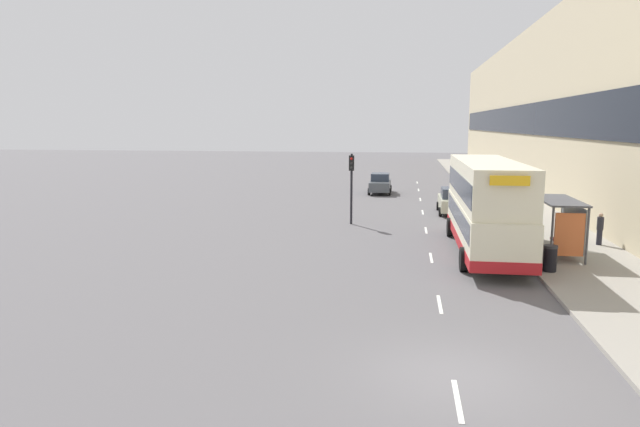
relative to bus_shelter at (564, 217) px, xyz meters
The scene contains 20 objects.
ground_plane 14.43m from the bus_shelter, 113.79° to the right, with size 220.00×220.00×0.00m, color #5B595B.
pavement 25.48m from the bus_shelter, 88.36° to the left, with size 5.00×93.00×0.14m.
terrace_facade 26.36m from the bus_shelter, 79.48° to the left, with size 3.10×93.00×14.20m.
lane_mark_0 15.55m from the bus_shelter, 111.96° to the right, with size 0.12×2.00×0.01m.
lane_mark_1 9.68m from the bus_shelter, 127.43° to the right, with size 0.12×2.00×0.01m.
lane_mark_2 6.12m from the bus_shelter, behind, with size 0.12×2.00×0.01m.
lane_mark_3 8.54m from the bus_shelter, 133.87° to the left, with size 0.12×2.00×0.01m.
lane_mark_4 14.15m from the bus_shelter, 114.31° to the left, with size 0.12×2.00×0.01m.
lane_mark_5 20.47m from the bus_shelter, 106.45° to the left, with size 0.12×2.00×0.01m.
lane_mark_6 27.02m from the bus_shelter, 102.37° to the left, with size 0.12×2.00×0.01m.
lane_mark_7 33.65m from the bus_shelter, 99.89° to the left, with size 0.12×2.00×0.01m.
bus_shelter is the anchor object (origin of this frame).
double_decker_bus_near 3.38m from the bus_shelter, 169.70° to the left, with size 2.85×11.54×4.30m.
car_0 25.02m from the bus_shelter, 111.47° to the left, with size 1.94×4.21×1.74m.
car_1 13.15m from the bus_shelter, 106.65° to the left, with size 2.05×4.43×1.75m.
pedestrian_at_shelter 4.79m from the bus_shelter, 104.18° to the left, with size 0.37×0.37×1.85m.
pedestrian_1 1.65m from the bus_shelter, behind, with size 0.32×0.32×1.60m.
pedestrian_2 3.71m from the bus_shelter, 47.97° to the left, with size 0.31×0.31×1.57m.
litter_bin 3.45m from the bus_shelter, 112.21° to the right, with size 0.55×0.55×1.05m.
traffic_light_far_kerb 12.66m from the bus_shelter, 143.73° to the left, with size 0.30×0.32×4.22m.
Camera 1 is at (-1.24, -13.15, 5.95)m, focal length 32.00 mm.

